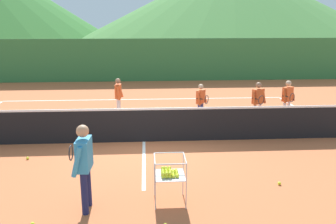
{
  "coord_description": "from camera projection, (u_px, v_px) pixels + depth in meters",
  "views": [
    {
      "loc": [
        0.07,
        -9.69,
        3.44
      ],
      "look_at": [
        0.66,
        -0.35,
        0.95
      ],
      "focal_mm": 38.88,
      "sensor_mm": 36.0,
      "label": 1
    }
  ],
  "objects": [
    {
      "name": "ground_plane",
      "position": [
        144.0,
        142.0,
        10.23
      ],
      "size": [
        120.0,
        120.0,
        0.0
      ],
      "primitive_type": "plane",
      "color": "#BC6038"
    },
    {
      "name": "line_baseline_far",
      "position": [
        144.0,
        99.0,
        15.38
      ],
      "size": [
        11.69,
        0.08,
        0.01
      ],
      "primitive_type": "cube",
      "color": "white",
      "rests_on": "ground"
    },
    {
      "name": "line_service_center",
      "position": [
        144.0,
        141.0,
        10.23
      ],
      "size": [
        0.08,
        5.93,
        0.01
      ],
      "primitive_type": "cube",
      "color": "white",
      "rests_on": "ground"
    },
    {
      "name": "tennis_net",
      "position": [
        144.0,
        125.0,
        10.1
      ],
      "size": [
        11.72,
        0.08,
        1.05
      ],
      "color": "#333338",
      "rests_on": "ground"
    },
    {
      "name": "instructor",
      "position": [
        84.0,
        160.0,
        6.41
      ],
      "size": [
        0.43,
        0.75,
        1.62
      ],
      "color": "#191E4C",
      "rests_on": "ground"
    },
    {
      "name": "student_0",
      "position": [
        118.0,
        94.0,
        12.55
      ],
      "size": [
        0.27,
        0.54,
        1.36
      ],
      "color": "silver",
      "rests_on": "ground"
    },
    {
      "name": "student_1",
      "position": [
        201.0,
        99.0,
        11.97
      ],
      "size": [
        0.42,
        0.7,
        1.27
      ],
      "color": "navy",
      "rests_on": "ground"
    },
    {
      "name": "student_2",
      "position": [
        258.0,
        99.0,
        11.73
      ],
      "size": [
        0.54,
        0.67,
        1.37
      ],
      "color": "silver",
      "rests_on": "ground"
    },
    {
      "name": "student_3",
      "position": [
        288.0,
        97.0,
        12.1
      ],
      "size": [
        0.53,
        0.67,
        1.36
      ],
      "color": "silver",
      "rests_on": "ground"
    },
    {
      "name": "ball_cart",
      "position": [
        169.0,
        173.0,
        6.77
      ],
      "size": [
        0.58,
        0.58,
        0.9
      ],
      "color": "#B7B7BC",
      "rests_on": "ground"
    },
    {
      "name": "tennis_ball_0",
      "position": [
        279.0,
        183.0,
        7.61
      ],
      "size": [
        0.07,
        0.07,
        0.07
      ],
      "primitive_type": "sphere",
      "color": "yellow",
      "rests_on": "ground"
    },
    {
      "name": "tennis_ball_4",
      "position": [
        33.0,
        224.0,
        6.13
      ],
      "size": [
        0.07,
        0.07,
        0.07
      ],
      "primitive_type": "sphere",
      "color": "yellow",
      "rests_on": "ground"
    },
    {
      "name": "tennis_ball_6",
      "position": [
        28.0,
        158.0,
        8.96
      ],
      "size": [
        0.07,
        0.07,
        0.07
      ],
      "primitive_type": "sphere",
      "color": "yellow",
      "rests_on": "ground"
    },
    {
      "name": "windscreen_fence",
      "position": [
        144.0,
        60.0,
        19.38
      ],
      "size": [
        25.72,
        0.08,
        2.27
      ],
      "primitive_type": "cube",
      "color": "#33753D",
      "rests_on": "ground"
    },
    {
      "name": "hill_0",
      "position": [
        231.0,
        0.0,
        56.94
      ],
      "size": [
        47.22,
        47.22,
        11.63
      ],
      "primitive_type": "cone",
      "color": "#427A38",
      "rests_on": "ground"
    }
  ]
}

